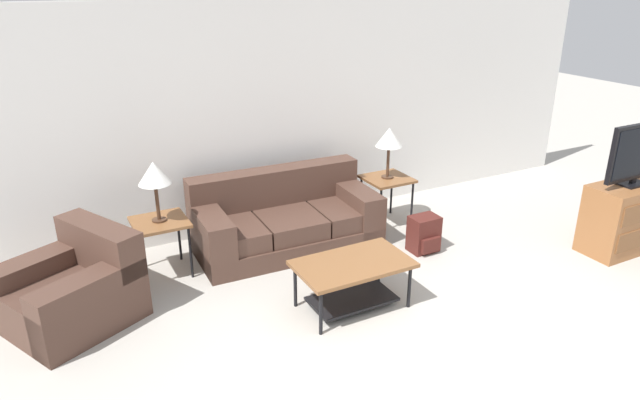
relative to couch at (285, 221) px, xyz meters
The scene contains 11 objects.
wall_back 1.24m from the couch, 73.17° to the left, with size 9.16×0.06×2.60m.
couch is the anchor object (origin of this frame).
armchair 2.27m from the couch, 168.23° to the right, with size 1.29×1.27×0.80m.
coffee_table 1.42m from the couch, 89.35° to the right, with size 1.02×0.61×0.45m.
side_table_left 1.36m from the couch, behind, with size 0.53×0.51×0.58m.
side_table_right 1.36m from the couch, ahead, with size 0.53×0.51×0.58m.
table_lamp_left 1.55m from the couch, behind, with size 0.31×0.31×0.61m.
table_lamp_right 1.54m from the couch, ahead, with size 0.31×0.31×0.61m.
tv_console 3.68m from the couch, 29.14° to the right, with size 0.92×0.47×0.76m.
television 3.77m from the couch, 29.13° to the right, with size 0.87×0.20×0.67m.
backpack 1.52m from the couch, 32.47° to the right, with size 0.31×0.31×0.40m.
Camera 1 is at (-2.54, -2.25, 2.85)m, focal length 32.00 mm.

